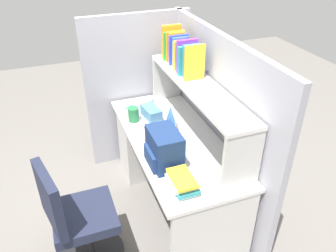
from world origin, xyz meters
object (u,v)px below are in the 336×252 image
Objects in this scene: computer_mouse at (130,107)px; office_chair at (78,224)px; laptop at (162,131)px; paper_cup at (150,103)px; tissue_box at (151,112)px; snack_canister at (133,114)px; backpack at (164,148)px.

office_chair is at bearing -23.31° from computer_mouse.
laptop is 0.52m from paper_cup.
tissue_box is at bearing 177.57° from laptop.
laptop reaches higher than paper_cup.
paper_cup is at bearing 85.82° from computer_mouse.
snack_canister is (0.24, -0.03, 0.05)m from computer_mouse.
backpack is 0.68m from tissue_box.
laptop is at bearing 162.49° from backpack.
computer_mouse is (-0.90, -0.01, -0.12)m from backpack.
tissue_box is 0.17m from snack_canister.
office_chair is (0.72, -0.63, -0.40)m from snack_canister.
paper_cup is 1.30m from office_chair.
paper_cup is 0.47× the size of tissue_box.
backpack is 0.91m from computer_mouse.
tissue_box is (-0.33, 0.01, -0.00)m from laptop.
office_chair is at bearing -85.66° from backpack.
tissue_box is at bearing 91.13° from snack_canister.
paper_cup is at bearing 172.72° from laptop.
tissue_box is (-0.67, 0.12, -0.08)m from backpack.
snack_canister is at bearing -155.25° from laptop.
computer_mouse is 0.20m from paper_cup.
snack_canister reaches higher than paper_cup.
backpack reaches higher than office_chair.
backpack is 2.91× the size of paper_cup.
laptop reaches higher than tissue_box.
backpack reaches higher than snack_canister.
snack_canister is (0.18, -0.22, 0.01)m from paper_cup.
snack_canister is 1.04m from office_chair.
paper_cup is (-0.85, 0.17, -0.08)m from backpack.
backpack is at bearing 12.43° from computer_mouse.
paper_cup is at bearing 168.55° from backpack.
laptop is 3.47× the size of paper_cup.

